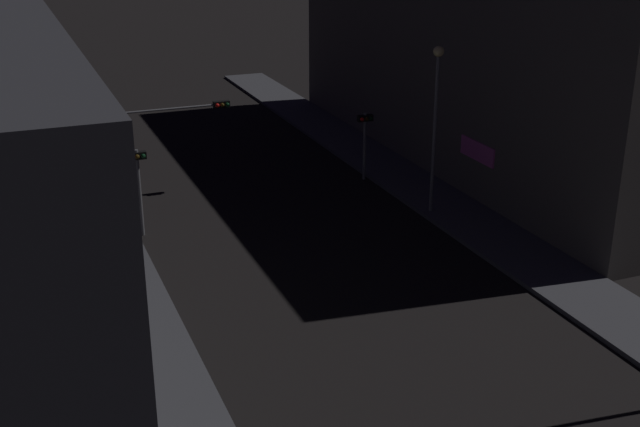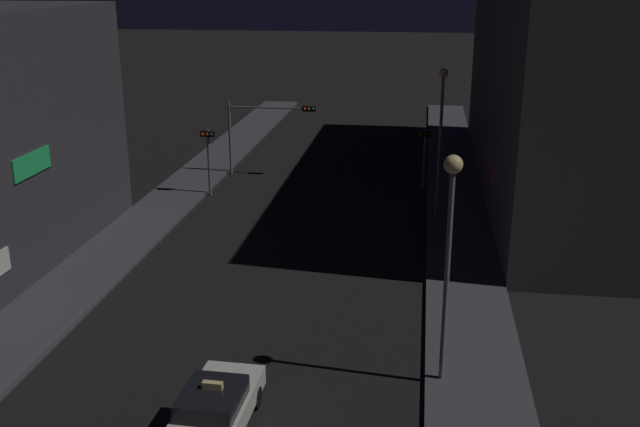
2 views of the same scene
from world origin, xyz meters
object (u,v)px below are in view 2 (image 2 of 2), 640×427
Objects in this scene: taxi at (214,409)px; traffic_light_overhead at (266,122)px; traffic_light_left_kerb at (208,149)px; street_lamp_far_block at (441,121)px; street_lamp_near_block at (450,224)px; traffic_light_right_kerb at (425,146)px.

traffic_light_overhead reaches higher than taxi.
traffic_light_overhead is at bearing 64.05° from traffic_light_left_kerb.
street_lamp_near_block is at bearing -89.92° from street_lamp_far_block.
street_lamp_far_block is at bearing -82.85° from traffic_light_right_kerb.
street_lamp_near_block reaches higher than traffic_light_right_kerb.
street_lamp_near_block reaches higher than traffic_light_overhead.
taxi is 0.60× the size of street_lamp_far_block.
taxi is 0.63× the size of street_lamp_near_block.
taxi is 26.07m from traffic_light_right_kerb.
traffic_light_left_kerb is at bearing -164.62° from traffic_light_right_kerb.
taxi is 8.47m from street_lamp_near_block.
traffic_light_left_kerb reaches higher than traffic_light_right_kerb.
traffic_light_overhead is at bearing 114.17° from street_lamp_near_block.
taxi is 27.30m from traffic_light_overhead.
traffic_light_overhead is 1.43× the size of traffic_light_left_kerb.
traffic_light_overhead is 9.87m from traffic_light_right_kerb.
taxi is 23.14m from traffic_light_left_kerb.
taxi is at bearing -73.56° from traffic_light_left_kerb.
street_lamp_near_block is (12.77, -18.60, 2.52)m from traffic_light_left_kerb.
traffic_light_right_kerb is (12.03, 3.31, -0.21)m from traffic_light_left_kerb.
traffic_light_overhead is 0.72× the size of street_lamp_far_block.
traffic_light_left_kerb reaches higher than taxi.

